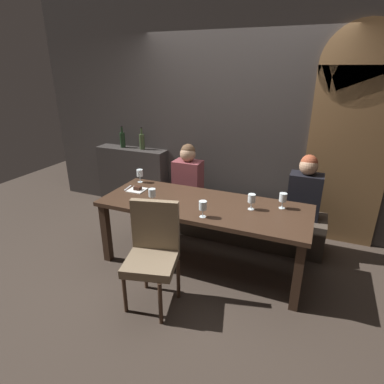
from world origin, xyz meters
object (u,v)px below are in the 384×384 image
(wine_glass_far_right, at_px, (203,206))
(dining_table, at_px, (203,211))
(wine_bottle_dark_red, at_px, (122,139))
(wine_glass_center_front, at_px, (152,193))
(diner_bearded, at_px, (305,189))
(wine_glass_end_right, at_px, (283,198))
(diner_redhead, at_px, (188,174))
(chair_near_side, at_px, (153,248))
(dessert_plate, at_px, (137,189))
(wine_glass_end_left, at_px, (140,173))
(wine_bottle_pale_label, at_px, (142,141))
(wine_glass_far_left, at_px, (252,199))
(banquette_bench, at_px, (222,219))
(fork_on_table, at_px, (128,188))

(wine_glass_far_right, bearing_deg, dining_table, 109.39)
(wine_bottle_dark_red, bearing_deg, wine_glass_far_right, -36.68)
(wine_glass_far_right, relative_size, wine_glass_center_front, 1.00)
(diner_bearded, relative_size, wine_glass_end_right, 4.51)
(diner_redhead, distance_m, wine_bottle_dark_red, 1.29)
(chair_near_side, bearing_deg, wine_glass_far_right, 53.53)
(diner_bearded, relative_size, dessert_plate, 3.89)
(wine_glass_end_left, bearing_deg, wine_bottle_pale_label, 118.56)
(chair_near_side, xyz_separation_m, diner_redhead, (-0.27, 1.42, 0.24))
(dining_table, xyz_separation_m, wine_glass_end_left, (-0.96, 0.31, 0.20))
(wine_glass_far_left, bearing_deg, wine_glass_far_right, -137.95)
(diner_bearded, bearing_deg, wine_bottle_dark_red, 172.92)
(banquette_bench, xyz_separation_m, wine_bottle_pale_label, (-1.37, 0.36, 0.84))
(wine_bottle_pale_label, relative_size, fork_on_table, 1.92)
(dining_table, distance_m, wine_glass_end_right, 0.83)
(wine_bottle_dark_red, bearing_deg, dining_table, -31.64)
(dining_table, distance_m, chair_near_side, 0.76)
(wine_glass_far_right, bearing_deg, diner_redhead, 120.52)
(banquette_bench, relative_size, dessert_plate, 13.16)
(wine_glass_far_left, bearing_deg, wine_bottle_dark_red, 155.61)
(dining_table, relative_size, wine_glass_end_left, 13.41)
(wine_glass_center_front, bearing_deg, chair_near_side, -61.13)
(banquette_bench, bearing_deg, wine_bottle_dark_red, 168.45)
(chair_near_side, relative_size, fork_on_table, 5.76)
(wine_glass_end_right, bearing_deg, wine_glass_far_left, -152.74)
(diner_bearded, relative_size, wine_glass_far_right, 4.51)
(diner_bearded, distance_m, fork_on_table, 2.06)
(diner_bearded, height_order, wine_glass_far_right, diner_bearded)
(wine_bottle_dark_red, bearing_deg, wine_glass_far_left, -24.39)
(banquette_bench, height_order, diner_bearded, diner_bearded)
(wine_glass_center_front, xyz_separation_m, dessert_plate, (-0.35, 0.26, -0.10))
(wine_bottle_dark_red, bearing_deg, diner_redhead, -15.89)
(wine_glass_far_left, distance_m, wine_glass_far_right, 0.52)
(fork_on_table, bearing_deg, wine_bottle_pale_label, 104.32)
(banquette_bench, height_order, wine_bottle_dark_red, wine_bottle_dark_red)
(dessert_plate, bearing_deg, banquette_bench, 37.21)
(chair_near_side, height_order, wine_glass_end_left, chair_near_side)
(wine_glass_far_left, relative_size, wine_glass_far_right, 1.00)
(wine_glass_far_left, height_order, wine_glass_far_right, same)
(diner_redhead, distance_m, wine_bottle_pale_label, 1.00)
(banquette_bench, bearing_deg, wine_glass_end_right, -32.70)
(wine_bottle_pale_label, xyz_separation_m, wine_glass_end_left, (0.41, -0.75, -0.21))
(wine_glass_center_front, bearing_deg, wine_bottle_pale_label, 124.65)
(wine_glass_center_front, height_order, fork_on_table, wine_glass_center_front)
(diner_bearded, bearing_deg, dessert_plate, -159.95)
(wine_glass_center_front, bearing_deg, wine_glass_end_right, 17.49)
(dining_table, relative_size, wine_glass_center_front, 13.41)
(dining_table, height_order, wine_glass_far_left, wine_glass_far_left)
(wine_bottle_dark_red, xyz_separation_m, dessert_plate, (0.85, -0.99, -0.32))
(fork_on_table, bearing_deg, wine_glass_center_front, -36.00)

